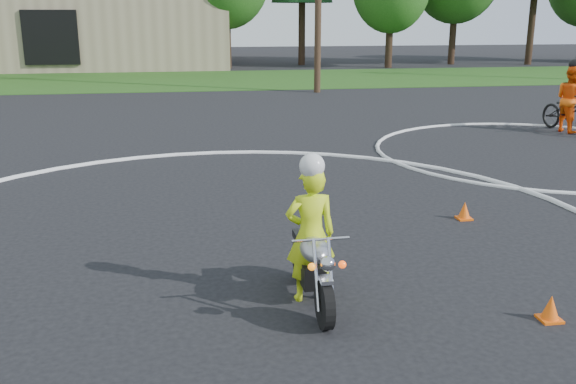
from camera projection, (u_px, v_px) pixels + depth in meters
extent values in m
plane|color=black|center=(253.00, 322.00, 7.18)|extent=(120.00, 120.00, 0.00)
cube|color=#1E4714|center=(198.00, 80.00, 32.85)|extent=(120.00, 10.00, 0.02)
torus|color=silver|center=(233.00, 234.00, 10.03)|extent=(12.12, 12.12, 0.12)
torus|color=silver|center=(539.00, 151.00, 15.99)|extent=(8.10, 8.10, 0.10)
cylinder|color=black|center=(325.00, 304.00, 6.98)|extent=(0.13, 0.56, 0.56)
cylinder|color=black|center=(301.00, 261.00, 8.21)|extent=(0.13, 0.56, 0.56)
cube|color=black|center=(311.00, 272.00, 7.61)|extent=(0.27, 0.52, 0.28)
ellipsoid|color=#A3A3A7|center=(315.00, 250.00, 7.34)|extent=(0.35, 0.60, 0.26)
cube|color=black|center=(306.00, 239.00, 7.79)|extent=(0.26, 0.56, 0.09)
cylinder|color=silver|center=(316.00, 275.00, 6.95)|extent=(0.05, 0.33, 0.75)
cylinder|color=silver|center=(331.00, 273.00, 6.98)|extent=(0.05, 0.33, 0.75)
cube|color=white|center=(326.00, 280.00, 6.88)|extent=(0.14, 0.21, 0.05)
cylinder|color=silver|center=(321.00, 239.00, 7.02)|extent=(0.65, 0.05, 0.03)
sphere|color=silver|center=(328.00, 264.00, 6.75)|extent=(0.17, 0.17, 0.17)
sphere|color=orange|center=(312.00, 267.00, 6.75)|extent=(0.08, 0.08, 0.08)
sphere|color=#FF480C|center=(342.00, 265.00, 6.81)|extent=(0.08, 0.08, 0.08)
cylinder|color=silver|center=(316.00, 267.00, 8.02)|extent=(0.10, 0.74, 0.07)
imported|color=#CCEA18|center=(310.00, 235.00, 7.54)|extent=(0.61, 0.41, 1.64)
sphere|color=silver|center=(312.00, 166.00, 7.27)|extent=(0.30, 0.30, 0.30)
imported|color=black|center=(569.00, 112.00, 18.48)|extent=(1.07, 2.26, 1.14)
imported|color=#FF5D0D|center=(571.00, 99.00, 18.37)|extent=(0.85, 1.02, 1.90)
sphere|color=black|center=(575.00, 65.00, 18.11)|extent=(0.33, 0.33, 0.33)
cone|color=#FF5C0D|center=(464.00, 211.00, 10.72)|extent=(0.22, 0.22, 0.30)
cube|color=#FF5C0D|center=(464.00, 218.00, 10.75)|extent=(0.24, 0.24, 0.03)
cone|color=#FF5C0D|center=(551.00, 308.00, 7.18)|extent=(0.22, 0.22, 0.30)
cube|color=#FF5C0D|center=(549.00, 319.00, 7.22)|extent=(0.24, 0.24, 0.03)
cube|color=black|center=(51.00, 38.00, 35.77)|extent=(3.00, 0.16, 3.00)
cylinder|color=#382619|center=(227.00, 42.00, 39.38)|extent=(0.44, 0.44, 3.24)
cylinder|color=#382619|center=(302.00, 34.00, 41.93)|extent=(0.44, 0.44, 3.96)
cylinder|color=#382619|center=(389.00, 44.00, 39.98)|extent=(0.44, 0.44, 2.88)
cylinder|color=#382619|center=(453.00, 37.00, 42.53)|extent=(0.44, 0.44, 3.60)
cylinder|color=#382619|center=(531.00, 31.00, 42.24)|extent=(0.44, 0.44, 4.32)
cylinder|color=#382619|center=(162.00, 44.00, 39.78)|extent=(0.44, 0.44, 2.88)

